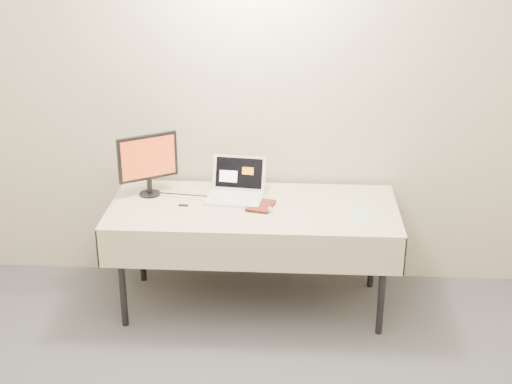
# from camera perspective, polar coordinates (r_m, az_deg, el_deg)

# --- Properties ---
(back_wall) EXTENTS (4.00, 0.10, 2.70)m
(back_wall) POSITION_cam_1_polar(r_m,az_deg,el_deg) (4.82, 0.11, 7.75)
(back_wall) COLOR beige
(back_wall) RESTS_ON ground
(table) EXTENTS (1.86, 0.81, 0.74)m
(table) POSITION_cam_1_polar(r_m,az_deg,el_deg) (4.62, -0.21, -1.83)
(table) COLOR black
(table) RESTS_ON ground
(laptop) EXTENTS (0.40, 0.38, 0.24)m
(laptop) POSITION_cam_1_polar(r_m,az_deg,el_deg) (4.72, -1.58, 0.32)
(laptop) COLOR white
(laptop) RESTS_ON table
(monitor) EXTENTS (0.36, 0.23, 0.42)m
(monitor) POSITION_cam_1_polar(r_m,az_deg,el_deg) (4.73, -8.64, 2.52)
(monitor) COLOR black
(monitor) RESTS_ON table
(book) EXTENTS (0.15, 0.06, 0.20)m
(book) POSITION_cam_1_polar(r_m,az_deg,el_deg) (4.56, -0.53, 0.08)
(book) COLOR maroon
(book) RESTS_ON table
(alarm_clock) EXTENTS (0.12, 0.05, 0.05)m
(alarm_clock) POSITION_cam_1_polar(r_m,az_deg,el_deg) (4.84, -0.87, 0.47)
(alarm_clock) COLOR black
(alarm_clock) RESTS_ON table
(clicker) EXTENTS (0.04, 0.08, 0.02)m
(clicker) POSITION_cam_1_polar(r_m,az_deg,el_deg) (4.52, 1.09, -1.39)
(clicker) COLOR #B3B3B5
(clicker) RESTS_ON table
(paper_form) EXTENTS (0.20, 0.31, 0.00)m
(paper_form) POSITION_cam_1_polar(r_m,az_deg,el_deg) (4.53, 8.25, -1.72)
(paper_form) COLOR #ACD6AA
(paper_form) RESTS_ON table
(usb_dongle) EXTENTS (0.06, 0.02, 0.01)m
(usb_dongle) POSITION_cam_1_polar(r_m,az_deg,el_deg) (4.62, -5.83, -1.06)
(usb_dongle) COLOR black
(usb_dongle) RESTS_ON table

